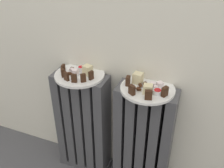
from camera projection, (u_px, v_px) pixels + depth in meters
The scene contains 32 objects.
radiator_left at pixel (83, 124), 1.44m from camera, with size 0.30×0.13×0.63m.
radiator_right at pixel (143, 141), 1.33m from camera, with size 0.30×0.13×0.63m.
plate_left at pixel (80, 75), 1.27m from camera, with size 0.25×0.25×0.01m, color white.
plate_right at pixel (147, 89), 1.16m from camera, with size 0.25×0.25×0.01m, color white.
dark_cake_slice_left_0 at pixel (63, 69), 1.27m from camera, with size 0.02×0.01×0.04m, color #382114.
dark_cake_slice_left_1 at pixel (63, 73), 1.24m from camera, with size 0.02×0.01×0.04m, color #382114.
dark_cake_slice_left_2 at pixel (66, 76), 1.21m from camera, with size 0.02×0.01×0.04m, color #382114.
dark_cake_slice_left_3 at pixel (74, 78), 1.19m from camera, with size 0.02×0.01×0.04m, color #382114.
dark_cake_slice_left_4 at pixel (83, 78), 1.19m from camera, with size 0.02×0.01×0.04m, color #382114.
dark_cake_slice_left_5 at pixel (91, 75), 1.21m from camera, with size 0.02×0.01×0.04m, color #382114.
marble_cake_slice_left_0 at pixel (88, 70), 1.25m from camera, with size 0.04×0.04×0.05m, color beige.
turkish_delight_left_0 at pixel (72, 70), 1.29m from camera, with size 0.02×0.02×0.02m, color white.
turkish_delight_left_1 at pixel (75, 72), 1.26m from camera, with size 0.03×0.03×0.03m, color white.
medjool_date_left_0 at pixel (72, 68), 1.31m from camera, with size 0.02×0.02×0.01m, color #3D1E0F.
medjool_date_left_1 at pixel (75, 78), 1.22m from camera, with size 0.03×0.02×0.01m, color #3D1E0F.
medjool_date_left_2 at pixel (69, 74), 1.26m from camera, with size 0.03×0.02×0.02m, color #3D1E0F.
jam_bowl_left at pixel (81, 68), 1.29m from camera, with size 0.04×0.04×0.02m.
dark_cake_slice_right_0 at pixel (128, 81), 1.17m from camera, with size 0.03×0.02×0.04m, color #382114.
dark_cake_slice_right_1 at pixel (132, 90), 1.10m from camera, with size 0.03×0.02×0.04m, color #382114.
dark_cake_slice_right_2 at pixel (148, 95), 1.07m from camera, with size 0.03×0.02×0.04m, color #382114.
dark_cake_slice_right_3 at pixel (165, 92), 1.09m from camera, with size 0.03×0.02×0.04m, color #382114.
marble_cake_slice_right_0 at pixel (138, 78), 1.18m from camera, with size 0.04×0.04×0.05m, color beige.
marble_cake_slice_right_1 at pixel (148, 89), 1.11m from camera, with size 0.04×0.04×0.04m, color beige.
turkish_delight_right_0 at pixel (153, 84), 1.16m from camera, with size 0.02×0.02×0.02m, color white.
turkish_delight_right_1 at pixel (149, 86), 1.15m from camera, with size 0.02×0.02×0.02m, color white.
turkish_delight_right_2 at pixel (156, 88), 1.14m from camera, with size 0.02×0.02×0.02m, color white.
turkish_delight_right_3 at pixel (160, 85), 1.16m from camera, with size 0.03×0.03×0.03m, color white.
medjool_date_right_0 at pixel (139, 89), 1.14m from camera, with size 0.03×0.02×0.02m, color #3D1E0F.
medjool_date_right_1 at pixel (140, 85), 1.16m from camera, with size 0.03×0.02×0.02m, color #3D1E0F.
medjool_date_right_2 at pixel (145, 83), 1.18m from camera, with size 0.03×0.02×0.02m, color #3D1E0F.
jam_bowl_right at pixel (158, 92), 1.11m from camera, with size 0.04×0.04×0.02m.
fork at pixel (78, 76), 1.25m from camera, with size 0.04×0.09×0.00m.
Camera 1 is at (0.39, -0.69, 1.26)m, focal length 40.71 mm.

